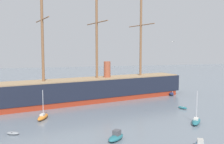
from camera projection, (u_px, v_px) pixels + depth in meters
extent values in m
cube|color=maroon|center=(97.00, 98.00, 74.88)|extent=(56.13, 19.37, 1.45)
cube|color=black|center=(97.00, 87.00, 74.58)|extent=(58.47, 20.18, 5.17)
ellipsoid|color=black|center=(1.00, 98.00, 61.90)|extent=(11.79, 9.76, 6.62)
ellipsoid|color=black|center=(165.00, 84.00, 87.39)|extent=(11.79, 9.76, 6.62)
cube|color=#9E7F5B|center=(97.00, 78.00, 74.33)|extent=(57.20, 19.26, 0.31)
cylinder|color=brown|center=(42.00, 32.00, 65.50)|extent=(0.72, 0.72, 26.89)
cylinder|color=brown|center=(42.00, 20.00, 65.21)|extent=(3.08, 13.67, 0.29)
cylinder|color=brown|center=(97.00, 34.00, 73.12)|extent=(0.72, 0.72, 26.89)
cylinder|color=brown|center=(97.00, 23.00, 72.83)|extent=(3.08, 13.67, 0.29)
cylinder|color=brown|center=(141.00, 35.00, 80.74)|extent=(0.72, 0.72, 26.89)
cylinder|color=brown|center=(141.00, 25.00, 80.45)|extent=(3.08, 13.67, 0.29)
cylinder|color=#9E4C33|center=(107.00, 70.00, 75.77)|extent=(2.07, 2.07, 5.17)
cube|color=#B2ADA3|center=(200.00, 142.00, 38.79)|extent=(1.32, 1.36, 0.79)
ellipsoid|color=#236670|center=(116.00, 138.00, 42.04)|extent=(4.18, 3.99, 0.95)
cube|color=#4C4C51|center=(117.00, 133.00, 42.21)|extent=(1.67, 1.66, 0.95)
ellipsoid|color=gray|center=(13.00, 133.00, 44.88)|extent=(2.61, 2.02, 0.57)
cube|color=#4C4C51|center=(13.00, 132.00, 44.86)|extent=(0.60, 0.89, 0.09)
ellipsoid|color=#236670|center=(196.00, 121.00, 51.48)|extent=(4.72, 4.86, 0.99)
cube|color=beige|center=(196.00, 119.00, 51.19)|extent=(1.52, 1.54, 0.52)
cylinder|color=silver|center=(197.00, 106.00, 51.41)|extent=(0.13, 0.13, 6.00)
ellipsoid|color=orange|center=(43.00, 117.00, 54.86)|extent=(3.32, 5.18, 0.95)
cube|color=beige|center=(42.00, 115.00, 54.56)|extent=(1.24, 1.47, 0.50)
cylinder|color=silver|center=(43.00, 103.00, 54.82)|extent=(0.12, 0.12, 5.74)
ellipsoid|color=#236670|center=(183.00, 108.00, 64.43)|extent=(2.11, 2.77, 0.60)
cube|color=#B2ADA3|center=(183.00, 107.00, 64.41)|extent=(0.95, 0.62, 0.09)
ellipsoid|color=#1E284C|center=(171.00, 93.00, 84.20)|extent=(3.34, 4.95, 1.07)
cube|color=#B2ADA3|center=(171.00, 91.00, 84.44)|extent=(1.64, 1.73, 1.07)
ellipsoid|color=#B22D28|center=(87.00, 92.00, 87.12)|extent=(4.13, 3.70, 0.92)
cube|color=beige|center=(87.00, 90.00, 87.27)|extent=(1.61, 1.58, 0.92)
ellipsoid|color=silver|center=(172.00, 41.00, 45.40)|extent=(0.33, 0.16, 0.11)
sphere|color=silver|center=(173.00, 41.00, 45.48)|extent=(0.09, 0.09, 0.09)
cube|color=#ADA89E|center=(171.00, 41.00, 45.71)|extent=(0.22, 0.61, 0.13)
cube|color=#ADA89E|center=(174.00, 41.00, 45.08)|extent=(0.22, 0.61, 0.13)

